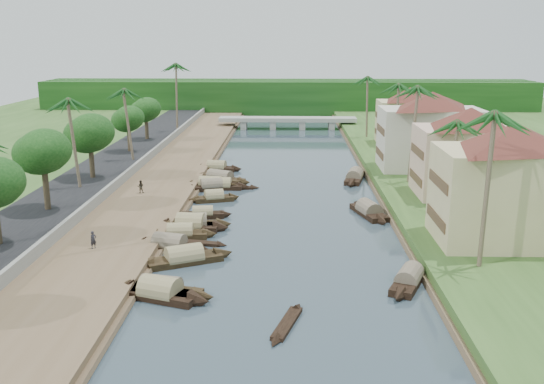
{
  "coord_description": "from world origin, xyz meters",
  "views": [
    {
      "loc": [
        0.33,
        -52.07,
        18.14
      ],
      "look_at": [
        -1.48,
        11.34,
        2.0
      ],
      "focal_mm": 40.0,
      "sensor_mm": 36.0,
      "label": 1
    }
  ],
  "objects_px": {
    "bridge": "(288,121)",
    "sampan_1": "(160,293)",
    "person_near": "(93,240)",
    "building_near": "(511,182)",
    "sampan_0": "(161,291)"
  },
  "relations": [
    {
      "from": "sampan_0",
      "to": "sampan_1",
      "type": "relative_size",
      "value": 1.04
    },
    {
      "from": "sampan_0",
      "to": "person_near",
      "type": "height_order",
      "value": "person_near"
    },
    {
      "from": "bridge",
      "to": "sampan_1",
      "type": "xyz_separation_m",
      "value": [
        -8.85,
        -84.0,
        -1.3
      ]
    },
    {
      "from": "bridge",
      "to": "person_near",
      "type": "relative_size",
      "value": 18.47
    },
    {
      "from": "building_near",
      "to": "sampan_1",
      "type": "height_order",
      "value": "building_near"
    },
    {
      "from": "sampan_0",
      "to": "sampan_1",
      "type": "height_order",
      "value": "sampan_1"
    },
    {
      "from": "building_near",
      "to": "person_near",
      "type": "relative_size",
      "value": 9.8
    },
    {
      "from": "bridge",
      "to": "person_near",
      "type": "height_order",
      "value": "bridge"
    },
    {
      "from": "sampan_1",
      "to": "person_near",
      "type": "height_order",
      "value": "person_near"
    },
    {
      "from": "building_near",
      "to": "sampan_1",
      "type": "distance_m",
      "value": 30.18
    },
    {
      "from": "sampan_1",
      "to": "person_near",
      "type": "relative_size",
      "value": 5.44
    },
    {
      "from": "sampan_0",
      "to": "person_near",
      "type": "distance_m",
      "value": 10.78
    },
    {
      "from": "sampan_1",
      "to": "sampan_0",
      "type": "bearing_deg",
      "value": 116.17
    },
    {
      "from": "building_near",
      "to": "sampan_1",
      "type": "relative_size",
      "value": 1.8
    },
    {
      "from": "building_near",
      "to": "person_near",
      "type": "height_order",
      "value": "building_near"
    }
  ]
}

